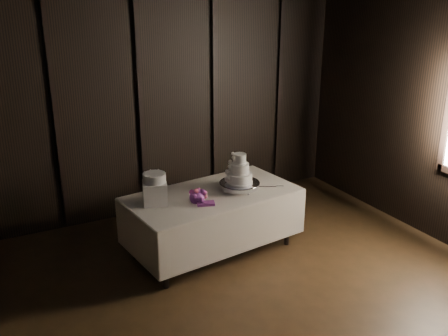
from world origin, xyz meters
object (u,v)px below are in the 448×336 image
cake_stand (240,186)px  box_pedestal (155,193)px  display_table (213,220)px  wedding_cake (238,172)px  small_cake (154,178)px  bouquet (197,196)px

cake_stand → box_pedestal: size_ratio=1.86×
display_table → cake_stand: size_ratio=4.35×
wedding_cake → small_cake: wedding_cake is taller
wedding_cake → small_cake: 1.01m
box_pedestal → small_cake: bearing=0.0°
wedding_cake → small_cake: bearing=-176.8°
bouquet → box_pedestal: bearing=157.2°
bouquet → display_table: bearing=28.0°
cake_stand → box_pedestal: box_pedestal is taller
display_table → wedding_cake: 0.66m
wedding_cake → box_pedestal: bearing=-176.8°
box_pedestal → small_cake: small_cake is taller
display_table → bouquet: 0.51m
cake_stand → bouquet: size_ratio=1.19×
box_pedestal → display_table: bearing=-3.4°
display_table → wedding_cake: (0.31, -0.06, 0.57)m
cake_stand → display_table: bearing=173.2°
box_pedestal → small_cake: size_ratio=1.03×
box_pedestal → cake_stand: bearing=-4.5°
cake_stand → box_pedestal: (-1.03, 0.08, 0.08)m
bouquet → box_pedestal: size_ratio=1.57×
display_table → wedding_cake: bearing=-17.2°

